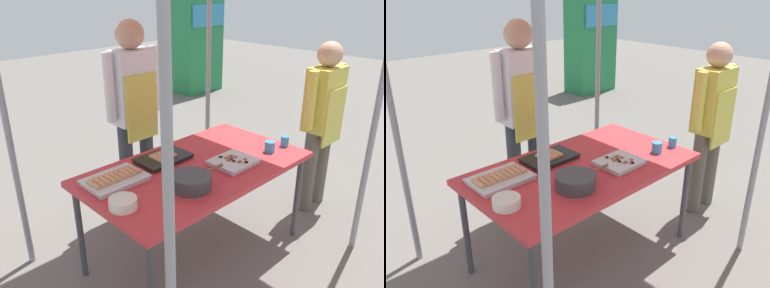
# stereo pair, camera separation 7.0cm
# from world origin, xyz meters

# --- Properties ---
(ground_plane) EXTENTS (18.00, 18.00, 0.00)m
(ground_plane) POSITION_xyz_m (0.00, 0.00, 0.00)
(ground_plane) COLOR #66605B
(stall_table) EXTENTS (1.60, 0.90, 0.75)m
(stall_table) POSITION_xyz_m (0.00, 0.00, 0.70)
(stall_table) COLOR #C63338
(stall_table) RESTS_ON ground
(tray_grilled_sausages) EXTENTS (0.39, 0.27, 0.06)m
(tray_grilled_sausages) POSITION_xyz_m (-0.55, 0.20, 0.77)
(tray_grilled_sausages) COLOR silver
(tray_grilled_sausages) RESTS_ON stall_table
(tray_meat_skewers) EXTENTS (0.31, 0.26, 0.04)m
(tray_meat_skewers) POSITION_xyz_m (0.20, -0.16, 0.77)
(tray_meat_skewers) COLOR silver
(tray_meat_skewers) RESTS_ON stall_table
(tray_pork_links) EXTENTS (0.38, 0.25, 0.05)m
(tray_pork_links) POSITION_xyz_m (-0.11, 0.23, 0.77)
(tray_pork_links) COLOR black
(tray_pork_links) RESTS_ON stall_table
(cooking_wok) EXTENTS (0.42, 0.26, 0.09)m
(cooking_wok) POSITION_xyz_m (-0.25, -0.20, 0.80)
(cooking_wok) COLOR #38383A
(cooking_wok) RESTS_ON stall_table
(condiment_bowl) EXTENTS (0.16, 0.16, 0.06)m
(condiment_bowl) POSITION_xyz_m (-0.69, -0.10, 0.78)
(condiment_bowl) COLOR silver
(condiment_bowl) RESTS_ON stall_table
(drink_cup_near_edge) EXTENTS (0.08, 0.08, 0.08)m
(drink_cup_near_edge) POSITION_xyz_m (0.56, -0.21, 0.79)
(drink_cup_near_edge) COLOR #338CBF
(drink_cup_near_edge) RESTS_ON stall_table
(drink_cup_by_wok) EXTENTS (0.06, 0.06, 0.08)m
(drink_cup_by_wok) POSITION_xyz_m (0.74, -0.23, 0.79)
(drink_cup_by_wok) COLOR #338CBF
(drink_cup_by_wok) RESTS_ON stall_table
(vendor_woman) EXTENTS (0.52, 0.24, 1.68)m
(vendor_woman) POSITION_xyz_m (0.07, 0.81, 1.00)
(vendor_woman) COLOR #333842
(vendor_woman) RESTS_ON ground
(customer_nearby) EXTENTS (0.52, 0.22, 1.50)m
(customer_nearby) POSITION_xyz_m (1.27, -0.25, 0.88)
(customer_nearby) COLOR #595147
(customer_nearby) RESTS_ON ground
(neighbor_stall_left) EXTENTS (0.85, 0.55, 1.72)m
(neighbor_stall_left) POSITION_xyz_m (3.43, 3.42, 0.87)
(neighbor_stall_left) COLOR #237F47
(neighbor_stall_left) RESTS_ON ground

